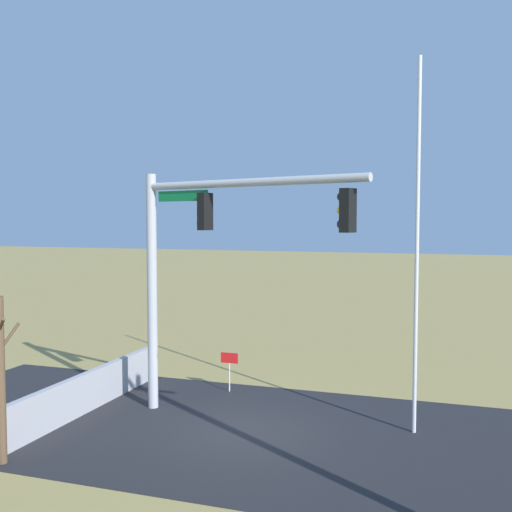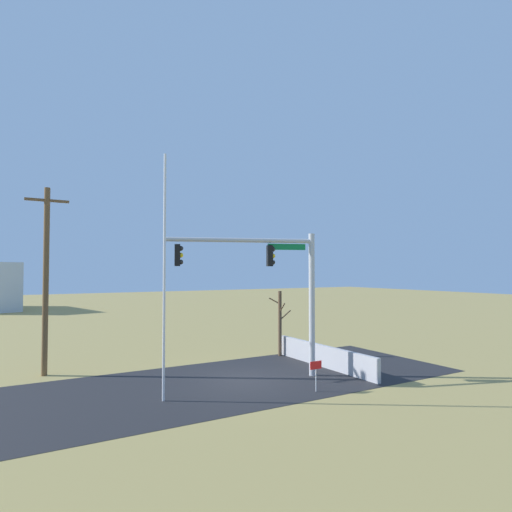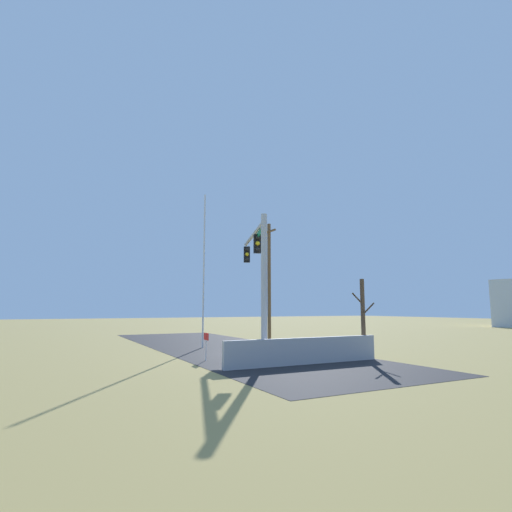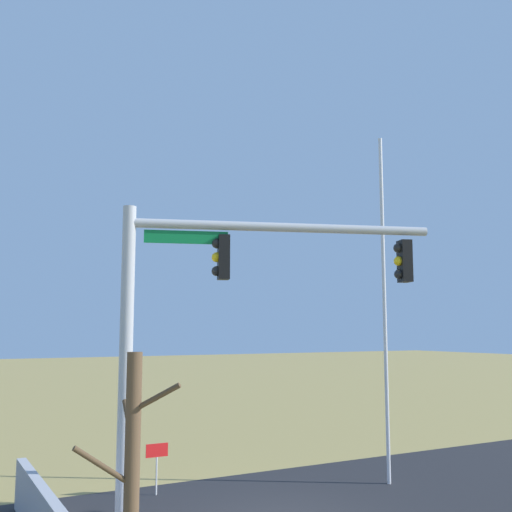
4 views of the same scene
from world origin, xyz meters
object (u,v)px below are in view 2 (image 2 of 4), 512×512
(signal_mast, at_px, (274,276))
(flagpole, at_px, (164,276))
(utility_pole, at_px, (46,277))
(bare_tree, at_px, (280,322))
(open_sign, at_px, (316,369))

(signal_mast, height_order, flagpole, flagpole)
(utility_pole, bearing_deg, signal_mast, -32.19)
(flagpole, relative_size, utility_pole, 1.06)
(flagpole, bearing_deg, bare_tree, 29.96)
(utility_pole, distance_m, open_sign, 13.02)
(flagpole, height_order, utility_pole, flagpole)
(signal_mast, height_order, utility_pole, utility_pole)
(signal_mast, xyz_separation_m, utility_pole, (-9.03, 5.68, -0.06))
(bare_tree, bearing_deg, open_sign, -112.06)
(flagpole, distance_m, bare_tree, 10.09)
(signal_mast, relative_size, bare_tree, 1.78)
(utility_pole, relative_size, bare_tree, 2.37)
(flagpole, xyz_separation_m, bare_tree, (8.41, 4.85, -2.74))
(utility_pole, xyz_separation_m, bare_tree, (11.98, -1.68, -2.64))
(utility_pole, height_order, open_sign, utility_pole)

